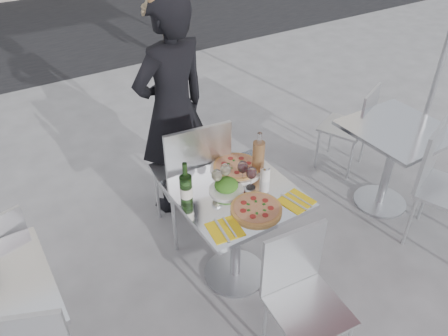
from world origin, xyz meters
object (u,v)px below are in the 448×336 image
pizza_near (256,209)px  salad_plate (226,186)px  main_table (236,218)px  sugar_shaker (265,173)px  side_table_right (393,151)px  pedestrian_b (163,1)px  wineglass_white_a (217,176)px  side_chair_rfar (355,122)px  napkin_left (225,229)px  napkin_right (296,201)px  pizza_far (236,167)px  wine_bottle (186,189)px  carafe (258,156)px  side_chair_rnear (442,178)px  wineglass_white_b (226,170)px  chair_far (193,171)px  wineglass_red_b (243,168)px  woman_diner (173,110)px  chair_near (301,289)px  wineglass_red_a (251,174)px

pizza_near → salad_plate: size_ratio=1.40×
main_table → sugar_shaker: bearing=4.9°
side_table_right → sugar_shaker: sugar_shaker is taller
sugar_shaker → pedestrian_b: bearing=73.9°
wineglass_white_a → salad_plate: bearing=-38.4°
side_chair_rfar → napkin_left: (-1.87, -0.78, 0.25)m
pedestrian_b → napkin_right: 4.21m
main_table → pizza_far: bearing=57.4°
wine_bottle → carafe: size_ratio=1.02×
side_chair_rnear → carafe: carafe is taller
pizza_near → wineglass_white_b: (-0.02, 0.31, 0.10)m
chair_far → wine_bottle: 0.57m
pedestrian_b → wineglass_red_b: bearing=-22.7°
pizza_far → pedestrian_b: bearing=71.7°
side_chair_rfar → napkin_right: 1.61m
woman_diner → salad_plate: size_ratio=8.05×
chair_far → pizza_far: bearing=126.9°
chair_near → pedestrian_b: pedestrian_b is taller
wine_bottle → main_table: bearing=-13.8°
side_chair_rnear → carafe: bearing=134.5°
side_table_right → wineglass_white_b: wineglass_white_b is taller
wine_bottle → napkin_right: bearing=-30.4°
chair_near → wineglass_white_a: bearing=102.5°
side_chair_rnear → sugar_shaker: 1.35m
wine_bottle → sugar_shaker: (0.54, -0.06, -0.06)m
side_chair_rfar → napkin_left: side_chair_rfar is taller
chair_near → side_chair_rnear: side_chair_rnear is taller
main_table → pizza_near: (0.01, -0.19, 0.22)m
chair_near → wineglass_red_a: size_ratio=5.47×
salad_plate → napkin_left: (-0.19, -0.29, -0.03)m
side_chair_rfar → wine_bottle: bearing=-10.2°
pizza_near → napkin_right: 0.26m
main_table → wineglass_white_b: bearing=95.7°
main_table → carafe: (0.25, 0.12, 0.33)m
wineglass_white_a → wineglass_red_a: 0.21m
wineglass_red_a → salad_plate: bearing=159.8°
pizza_far → wineglass_white_a: size_ratio=2.21×
main_table → wineglass_white_b: size_ratio=4.76×
woman_diner → napkin_left: size_ratio=8.77×
side_chair_rnear → main_table: bearing=142.7°
wineglass_white_b → wineglass_red_a: bearing=-43.9°
napkin_right → pizza_far: bearing=93.9°
side_chair_rfar → salad_plate: (-1.68, -0.48, 0.29)m
pizza_near → wineglass_white_b: 0.32m
woman_diner → salad_plate: 0.90m
woman_diner → wineglass_white_a: size_ratio=11.24×
salad_plate → sugar_shaker: bearing=-7.3°
sugar_shaker → woman_diner: bearing=101.5°
main_table → pedestrian_b: pedestrian_b is taller
wineglass_red_a → wineglass_red_b: size_ratio=1.00×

